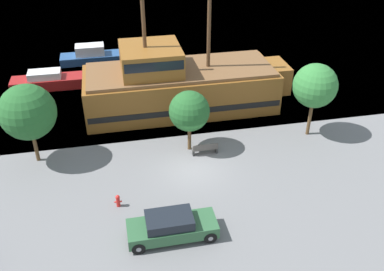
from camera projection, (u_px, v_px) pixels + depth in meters
name	position (u px, v px, depth m)	size (l,w,h in m)	color
ground_plane	(193.00, 168.00, 27.38)	(160.00, 160.00, 0.00)	slate
pirate_ship	(179.00, 85.00, 33.32)	(16.01, 5.70, 11.23)	brown
moored_boat_dockside	(51.00, 81.00, 37.24)	(6.82, 1.90, 1.54)	maroon
moored_boat_outer	(95.00, 56.00, 42.15)	(6.86, 2.01, 1.75)	navy
parked_car_curb_front	(172.00, 227.00, 21.89)	(4.62, 1.78, 1.45)	#2D5B38
fire_hydrant	(118.00, 200.00, 24.09)	(0.42, 0.25, 0.76)	red
bench_promenade_east	(205.00, 149.00, 28.49)	(1.71, 0.45, 0.85)	#4C4742
tree_row_east	(28.00, 112.00, 26.26)	(3.51, 3.51, 5.35)	brown
tree_row_mideast	(189.00, 111.00, 27.73)	(2.68, 2.68, 4.28)	brown
tree_row_midwest	(315.00, 86.00, 28.92)	(3.03, 3.03, 5.35)	brown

